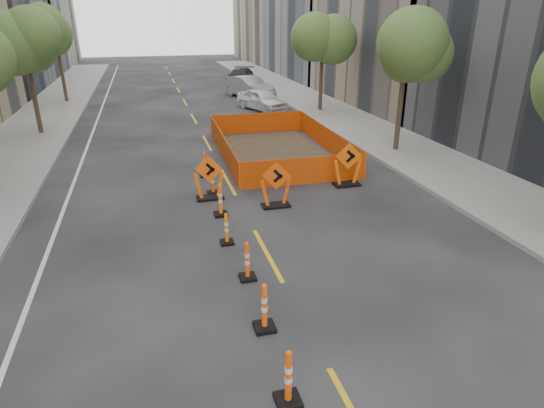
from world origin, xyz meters
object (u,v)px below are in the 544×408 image
object	(u,v)px
chevron_sign_left	(209,178)
chevron_sign_center	(276,184)
parked_car_near	(262,100)
channelizer_5	(227,228)
channelizer_6	(220,200)
channelizer_8	(205,164)
channelizer_3	(264,307)
parked_car_mid	(249,87)
channelizer_2	(288,377)
chevron_sign_right	(348,164)
parked_car_far	(240,78)
channelizer_7	(213,180)
channelizer_4	(247,261)

from	to	relation	value
chevron_sign_left	chevron_sign_center	distance (m)	2.43
chevron_sign_left	parked_car_near	bearing A→B (deg)	87.87
channelizer_5	channelizer_6	world-z (taller)	channelizer_6
channelizer_8	parked_car_near	world-z (taller)	parked_car_near
channelizer_3	parked_car_mid	bearing A→B (deg)	77.95
channelizer_6	parked_car_near	size ratio (longest dim) A/B	0.26
channelizer_5	parked_car_mid	distance (m)	24.54
channelizer_8	parked_car_near	bearing A→B (deg)	66.36
channelizer_2	channelizer_6	xyz separation A→B (m)	(0.18, 7.94, 0.00)
channelizer_3	channelizer_5	world-z (taller)	channelizer_3
channelizer_3	chevron_sign_right	distance (m)	9.09
channelizer_5	parked_car_mid	bearing A→B (deg)	75.83
channelizer_5	chevron_sign_right	world-z (taller)	chevron_sign_right
parked_car_mid	channelizer_8	bearing A→B (deg)	-131.15
channelizer_6	parked_car_far	size ratio (longest dim) A/B	0.21
channelizer_6	parked_car_far	world-z (taller)	parked_car_far
chevron_sign_left	chevron_sign_right	distance (m)	5.23
chevron_sign_center	parked_car_far	xyz separation A→B (m)	(4.48, 27.61, -0.02)
channelizer_8	parked_car_far	world-z (taller)	parked_car_far
chevron_sign_left	chevron_sign_center	world-z (taller)	chevron_sign_left
parked_car_mid	chevron_sign_right	bearing A→B (deg)	-115.19
channelizer_5	parked_car_far	distance (m)	30.56
channelizer_8	chevron_sign_right	bearing A→B (deg)	-25.83
channelizer_5	channelizer_7	distance (m)	3.98
chevron_sign_right	parked_car_far	distance (m)	26.38
channelizer_6	channelizer_7	distance (m)	1.99
channelizer_6	chevron_sign_right	size ratio (longest dim) A/B	0.66
channelizer_5	channelizer_8	size ratio (longest dim) A/B	0.91
channelizer_8	chevron_sign_center	world-z (taller)	chevron_sign_center
channelizer_5	channelizer_6	bearing A→B (deg)	85.54
channelizer_6	channelizer_7	xyz separation A→B (m)	(0.04, 1.99, -0.02)
parked_car_far	channelizer_2	bearing A→B (deg)	-79.53
channelizer_3	channelizer_6	size ratio (longest dim) A/B	0.99
channelizer_4	channelizer_6	size ratio (longest dim) A/B	0.93
parked_car_near	channelizer_5	bearing A→B (deg)	-130.87
channelizer_2	channelizer_6	bearing A→B (deg)	88.70
channelizer_2	channelizer_3	world-z (taller)	channelizer_3
channelizer_4	parked_car_near	world-z (taller)	parked_car_near
chevron_sign_left	parked_car_mid	world-z (taller)	parked_car_mid
channelizer_4	parked_car_near	xyz separation A→B (m)	(5.59, 20.67, 0.20)
channelizer_2	parked_car_far	xyz separation A→B (m)	(6.59, 35.81, 0.23)
channelizer_2	channelizer_4	world-z (taller)	channelizer_2
channelizer_8	parked_car_mid	size ratio (longest dim) A/B	0.21
channelizer_5	chevron_sign_center	bearing A→B (deg)	47.13
channelizer_5	chevron_sign_right	size ratio (longest dim) A/B	0.56
chevron_sign_right	parked_car_far	world-z (taller)	chevron_sign_right
channelizer_3	channelizer_8	xyz separation A→B (m)	(0.10, 9.93, -0.03)
chevron_sign_left	chevron_sign_center	xyz separation A→B (m)	(2.06, -1.28, -0.00)
channelizer_2	channelizer_4	bearing A→B (deg)	87.35
chevron_sign_center	parked_car_far	distance (m)	27.97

